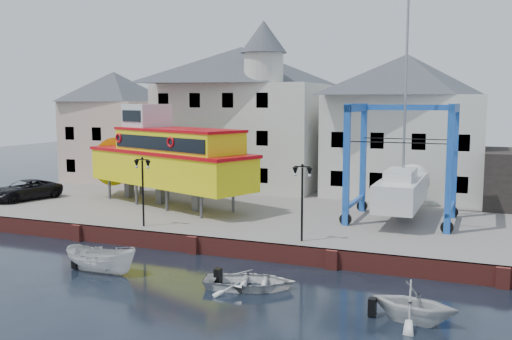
% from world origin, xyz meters
% --- Properties ---
extents(ground, '(140.00, 140.00, 0.00)m').
position_xyz_m(ground, '(0.00, 0.00, 0.00)').
color(ground, black).
rests_on(ground, ground).
extents(hardstanding, '(44.00, 22.00, 1.00)m').
position_xyz_m(hardstanding, '(0.00, 11.00, 0.50)').
color(hardstanding, slate).
rests_on(hardstanding, ground).
extents(quay_wall, '(44.00, 0.47, 1.00)m').
position_xyz_m(quay_wall, '(-0.00, 0.10, 0.50)').
color(quay_wall, maroon).
rests_on(quay_wall, ground).
extents(building_pink, '(8.00, 7.00, 10.30)m').
position_xyz_m(building_pink, '(-18.00, 18.00, 6.15)').
color(building_pink, '#CCA89C').
rests_on(building_pink, hardstanding).
extents(building_white_main, '(14.00, 8.30, 14.00)m').
position_xyz_m(building_white_main, '(-4.87, 18.39, 7.34)').
color(building_white_main, beige).
rests_on(building_white_main, hardstanding).
extents(building_white_right, '(12.00, 8.00, 11.20)m').
position_xyz_m(building_white_right, '(9.00, 19.00, 6.60)').
color(building_white_right, beige).
rests_on(building_white_right, hardstanding).
extents(lamp_post_left, '(1.12, 0.32, 4.20)m').
position_xyz_m(lamp_post_left, '(-4.00, 1.20, 4.17)').
color(lamp_post_left, black).
rests_on(lamp_post_left, hardstanding).
extents(lamp_post_right, '(1.12, 0.32, 4.20)m').
position_xyz_m(lamp_post_right, '(6.00, 1.20, 4.17)').
color(lamp_post_right, black).
rests_on(lamp_post_right, hardstanding).
extents(tour_boat, '(17.07, 9.91, 7.31)m').
position_xyz_m(tour_boat, '(-7.00, 8.17, 4.45)').
color(tour_boat, '#59595E').
rests_on(tour_boat, hardstanding).
extents(travel_lift, '(6.66, 9.40, 14.18)m').
position_xyz_m(travel_lift, '(10.25, 9.28, 3.36)').
color(travel_lift, '#183FA2').
rests_on(travel_lift, hardstanding).
extents(van, '(3.96, 5.92, 1.51)m').
position_xyz_m(van, '(-17.66, 5.81, 1.75)').
color(van, black).
rests_on(van, hardstanding).
extents(motorboat_a, '(4.04, 1.57, 1.55)m').
position_xyz_m(motorboat_a, '(-2.52, -4.90, 0.00)').
color(motorboat_a, silver).
rests_on(motorboat_a, ground).
extents(motorboat_b, '(4.84, 3.99, 0.87)m').
position_xyz_m(motorboat_b, '(5.26, -4.37, 0.00)').
color(motorboat_b, silver).
rests_on(motorboat_b, ground).
extents(motorboat_c, '(3.74, 3.37, 1.75)m').
position_xyz_m(motorboat_c, '(12.70, -5.71, 0.00)').
color(motorboat_c, silver).
rests_on(motorboat_c, ground).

